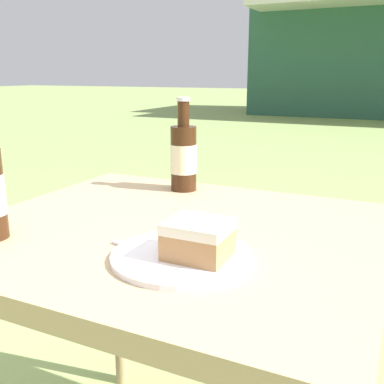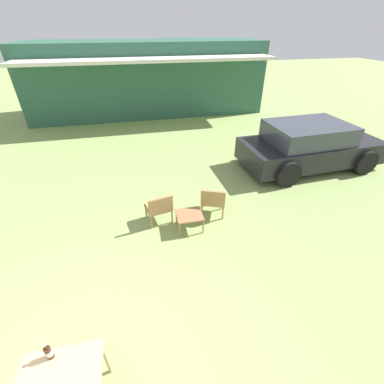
{
  "view_description": "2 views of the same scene",
  "coord_description": "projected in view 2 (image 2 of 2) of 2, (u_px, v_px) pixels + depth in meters",
  "views": [
    {
      "loc": [
        0.42,
        -0.78,
        1.04
      ],
      "look_at": [
        0.0,
        0.1,
        0.78
      ],
      "focal_mm": 42.0,
      "sensor_mm": 36.0,
      "label": 1
    },
    {
      "loc": [
        1.06,
        -1.33,
        3.7
      ],
      "look_at": [
        1.99,
        2.81,
        0.9
      ],
      "focal_mm": 24.0,
      "sensor_mm": 36.0,
      "label": 2
    }
  ],
  "objects": [
    {
      "name": "cabin_building",
      "position": [
        148.0,
        78.0,
        12.1
      ],
      "size": [
        10.45,
        4.35,
        3.08
      ],
      "color": "#2D5B47",
      "rests_on": "ground_plane"
    },
    {
      "name": "cola_bottle_near",
      "position": [
        49.0,
        352.0,
        2.68
      ],
      "size": [
        0.07,
        0.07,
        0.25
      ],
      "color": "#381E0F",
      "rests_on": "patio_table"
    },
    {
      "name": "garden_side_table",
      "position": [
        189.0,
        216.0,
        5.37
      ],
      "size": [
        0.54,
        0.49,
        0.36
      ],
      "color": "#996B42",
      "rests_on": "ground_plane"
    },
    {
      "name": "wicker_chair_cushioned",
      "position": [
        159.0,
        206.0,
        5.5
      ],
      "size": [
        0.61,
        0.55,
        0.71
      ],
      "rotation": [
        0.0,
        0.0,
        3.35
      ],
      "color": "#9E7547",
      "rests_on": "ground_plane"
    },
    {
      "name": "wicker_chair_plain",
      "position": [
        213.0,
        200.0,
        5.71
      ],
      "size": [
        0.66,
        0.61,
        0.71
      ],
      "rotation": [
        0.0,
        0.0,
        2.75
      ],
      "color": "#9E7547",
      "rests_on": "ground_plane"
    },
    {
      "name": "parked_car",
      "position": [
        309.0,
        146.0,
        7.6
      ],
      "size": [
        4.15,
        2.13,
        1.34
      ],
      "rotation": [
        0.0,
        0.0,
        0.05
      ],
      "color": "black",
      "rests_on": "ground_plane"
    }
  ]
}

